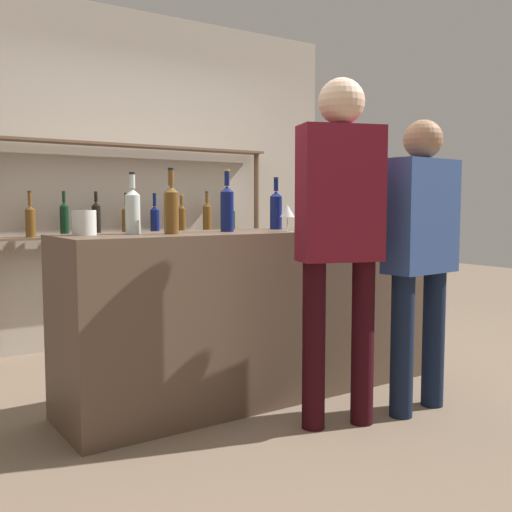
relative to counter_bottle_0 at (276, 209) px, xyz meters
name	(u,v)px	position (x,y,z in m)	size (l,w,h in m)	color
ground_plane	(256,395)	(-0.24, -0.12, -1.15)	(16.00, 16.00, 0.00)	#7A6651
bar_counter	(256,314)	(-0.24, -0.12, -0.64)	(2.38, 0.60, 1.02)	brown
back_wall	(132,178)	(-0.24, 1.78, 0.25)	(3.98, 0.12, 2.80)	#B2A899
back_shelf	(141,212)	(-0.24, 1.60, -0.03)	(2.41, 0.18, 1.67)	brown
counter_bottle_0	(276,209)	(0.00, 0.00, 0.00)	(0.08, 0.08, 0.33)	#0F1956
counter_bottle_1	(133,210)	(-1.00, -0.05, 0.00)	(0.08, 0.08, 0.33)	silver
counter_bottle_2	(171,208)	(-0.83, -0.17, 0.01)	(0.08, 0.08, 0.36)	brown
counter_bottle_3	(227,207)	(-0.44, -0.11, 0.01)	(0.08, 0.08, 0.37)	#0F1956
counter_bottle_4	(351,210)	(0.64, -0.02, -0.01)	(0.09, 0.09, 0.33)	silver
wine_glass	(287,212)	(-0.15, -0.31, -0.01)	(0.09, 0.09, 0.16)	silver
cork_jar	(84,223)	(-1.26, -0.02, -0.07)	(0.13, 0.13, 0.13)	silver
customer_center	(340,222)	(-0.17, -0.79, -0.06)	(0.47, 0.33, 1.82)	black
customer_right	(421,244)	(0.36, -0.87, -0.19)	(0.47, 0.24, 1.64)	#121C33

